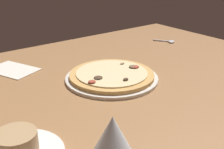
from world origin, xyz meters
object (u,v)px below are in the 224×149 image
object	(u,v)px
paper_menu	(13,70)
spoon	(169,41)
wine_glass_far	(113,142)
pizza_main	(112,76)
ramekin_on_saucer	(18,149)

from	to	relation	value
paper_menu	spoon	world-z (taller)	spoon
wine_glass_far	paper_menu	size ratio (longest dim) A/B	0.89
pizza_main	wine_glass_far	xyz separation A→B (cm)	(29.74, 39.18, 9.41)
ramekin_on_saucer	spoon	size ratio (longest dim) A/B	1.90
wine_glass_far	pizza_main	bearing A→B (deg)	-127.20
ramekin_on_saucer	paper_menu	bearing A→B (deg)	-108.51
pizza_main	spoon	bearing A→B (deg)	-158.67
wine_glass_far	paper_menu	world-z (taller)	wine_glass_far
ramekin_on_saucer	spoon	xyz separation A→B (cm)	(-86.61, -38.63, -1.58)
ramekin_on_saucer	wine_glass_far	distance (cm)	22.92
pizza_main	ramekin_on_saucer	world-z (taller)	ramekin_on_saucer
ramekin_on_saucer	spoon	distance (cm)	94.85
pizza_main	spoon	world-z (taller)	pizza_main
spoon	paper_menu	bearing A→B (deg)	-7.54
pizza_main	wine_glass_far	distance (cm)	50.08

